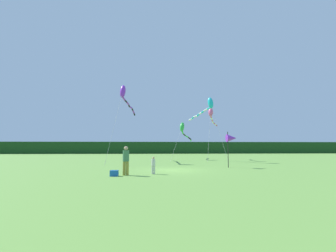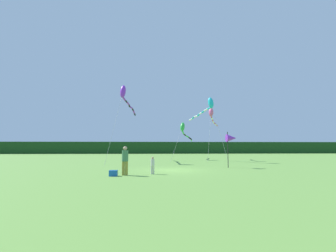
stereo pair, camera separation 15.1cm
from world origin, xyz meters
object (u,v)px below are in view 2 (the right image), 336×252
Objects in this scene: kite_purple at (125,96)px; kite_cyan at (208,106)px; kite_rainbow at (212,115)px; person_adult at (125,159)px; banner_flag_pole at (231,138)px; person_child at (153,164)px; kite_green at (184,129)px; cooler_box at (113,173)px.

kite_cyan is at bearing 2.20° from kite_purple.
kite_cyan reaches higher than kite_rainbow.
person_adult is at bearing -123.21° from kite_cyan.
person_child is at bearing -147.57° from banner_flag_pole.
person_child is at bearing -117.27° from kite_rainbow.
person_child is 8.43m from banner_flag_pole.
kite_rainbow is (9.93, 16.34, 5.23)m from person_adult.
person_child is 0.11× the size of kite_purple.
kite_green is (4.50, 17.98, 3.70)m from person_child.
cooler_box is (-0.66, -0.38, -0.85)m from person_adult.
kite_cyan reaches higher than banner_flag_pole.
kite_purple reaches higher than kite_cyan.
person_child reaches higher than cooler_box.
cooler_box is 0.16× the size of banner_flag_pole.
kite_cyan is at bearing 55.60° from cooler_box.
kite_purple is at bearing -163.23° from kite_rainbow.
kite_rainbow is at bearing 67.84° from kite_cyan.
kite_rainbow reaches higher than banner_flag_pole.
banner_flag_pole is (8.70, 4.92, 1.52)m from person_adult.
kite_green is at bearing 71.27° from person_adult.
person_adult is 0.23× the size of kite_cyan.
person_adult is 3.65× the size of cooler_box.
banner_flag_pole reaches higher than person_child.
kite_rainbow reaches higher than person_child.
kite_rainbow is at bearing 58.71° from person_adult.
kite_cyan is (6.90, 12.73, 6.32)m from person_child.
kite_green is (-2.43, 13.58, 1.79)m from banner_flag_pole.
person_adult is at bearing -121.29° from kite_rainbow.
person_child is 18.67m from kite_rainbow.
banner_flag_pole is 12.07m from kite_rainbow.
kite_green is (6.27, 18.50, 3.32)m from person_adult.
cooler_box is at bearing -85.67° from kite_purple.
kite_cyan reaches higher than cooler_box.
banner_flag_pole is at bearing -96.13° from kite_rainbow.
kite_green reaches higher than person_child.
kite_rainbow reaches higher than person_adult.
kite_purple is (-7.94, -5.65, 3.67)m from kite_green.
kite_purple is (-3.44, 12.34, 7.37)m from person_child.
banner_flag_pole reaches higher than person_adult.
kite_green is at bearing 149.54° from kite_rainbow.
kite_rainbow is (8.16, 15.83, 5.61)m from person_child.
banner_flag_pole is at bearing 32.43° from person_child.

